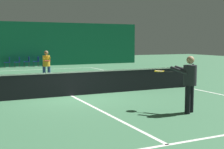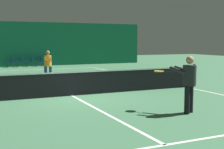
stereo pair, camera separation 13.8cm
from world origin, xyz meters
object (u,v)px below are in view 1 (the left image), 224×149
Objects in this scene: courtside_chair_4 at (46,60)px; courtside_chair_2 at (27,61)px; player_far at (46,64)px; courtside_chair_1 at (18,61)px; courtside_chair_0 at (8,61)px; player_near at (188,80)px; tennis_net at (71,83)px; courtside_chair_3 at (37,61)px.

courtside_chair_2 is at bearing -90.00° from courtside_chair_4.
player_far is 1.94× the size of courtside_chair_1.
player_far is at bearing 4.21° from courtside_chair_0.
player_near reaches higher than courtside_chair_2.
tennis_net is 7.08× the size of player_near.
player_near is at bearing -0.90° from courtside_chair_4.
courtside_chair_3 is 0.78m from courtside_chair_4.
courtside_chair_2 is at bearing 90.00° from courtside_chair_1.
courtside_chair_1 is at bearing 89.20° from tennis_net.
courtside_chair_2 is at bearing -90.00° from courtside_chair_3.
tennis_net reaches higher than courtside_chair_2.
courtside_chair_4 is at bearing -30.03° from player_near.
tennis_net reaches higher than courtside_chair_0.
tennis_net is 15.03m from courtside_chair_3.
courtside_chair_0 is at bearing -90.00° from courtside_chair_4.
courtside_chair_3 is 1.00× the size of courtside_chair_4.
tennis_net is 4.83m from player_near.
courtside_chair_1 is (0.78, 0.00, 0.00)m from courtside_chair_0.
courtside_chair_1 is (0.21, 14.93, -0.03)m from tennis_net.
courtside_chair_1 is at bearing -169.15° from player_far.
courtside_chair_4 is (0.30, 19.17, -0.50)m from player_near.
player_near is at bearing 3.76° from courtside_chair_2.
courtside_chair_1 is 1.00× the size of courtside_chair_2.
courtside_chair_2 is 0.78m from courtside_chair_3.
courtside_chair_3 is (2.34, 0.00, 0.00)m from courtside_chair_0.
player_near is 9.27m from player_far.
courtside_chair_0 is at bearing -20.75° from player_near.
courtside_chair_3 is (0.78, 0.00, 0.00)m from courtside_chair_2.
player_near is 2.02× the size of courtside_chair_4.
player_far is (-2.08, 9.03, -0.04)m from player_near.
tennis_net is 14.29× the size of courtside_chair_4.
courtside_chair_1 is 1.00× the size of courtside_chair_4.
tennis_net is at bearing -0.80° from courtside_chair_1.
tennis_net is 14.96m from courtside_chair_2.
tennis_net is at bearing -6.76° from courtside_chair_3.
courtside_chair_0 and courtside_chair_3 have the same top height.
courtside_chair_3 is (1.56, 0.00, 0.00)m from courtside_chair_1.
player_far is at bearing -8.95° from courtside_chair_3.
player_near reaches higher than courtside_chair_1.
player_near is 1.04× the size of player_far.
courtside_chair_2 is 1.00× the size of courtside_chair_4.
player_far is 1.94× the size of courtside_chair_2.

